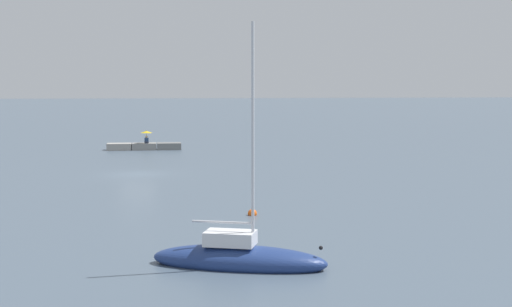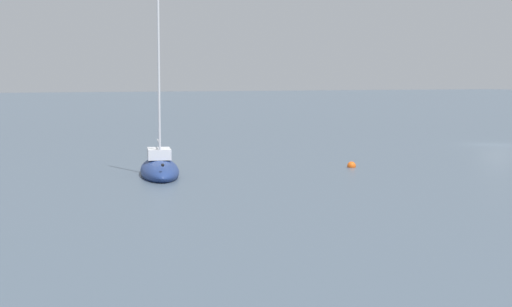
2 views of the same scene
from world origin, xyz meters
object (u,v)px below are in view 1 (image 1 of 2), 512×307
Objects in this scene: umbrella_open_yellow at (146,132)px; sailboat_navy_near at (238,258)px; person_seated_blue_left at (147,141)px; mooring_buoy_near at (252,214)px.

sailboat_navy_near is at bearing 95.35° from umbrella_open_yellow.
sailboat_navy_near is (-4.36, 46.50, -0.59)m from person_seated_blue_left.
umbrella_open_yellow is 37.03m from mooring_buoy_near.
sailboat_navy_near is at bearing 94.14° from person_seated_blue_left.
umbrella_open_yellow is at bearing -156.06° from sailboat_navy_near.
umbrella_open_yellow is 0.14× the size of sailboat_navy_near.
person_seated_blue_left is at bearing 91.24° from umbrella_open_yellow.
mooring_buoy_near is (-6.06, 36.40, -0.83)m from person_seated_blue_left.
sailboat_navy_near reaches higher than umbrella_open_yellow.
person_seated_blue_left is at bearing -156.05° from sailboat_navy_near.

